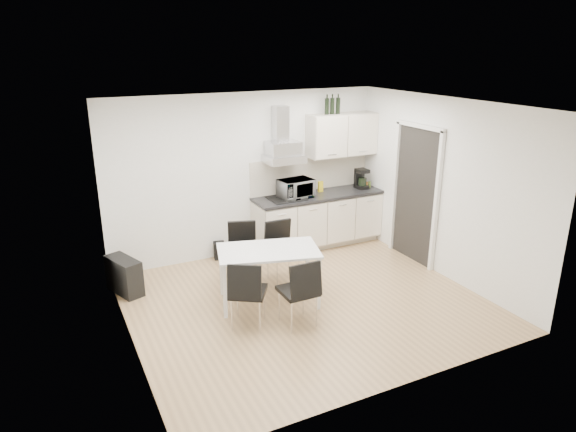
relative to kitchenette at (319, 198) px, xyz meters
name	(u,v)px	position (x,y,z in m)	size (l,w,h in m)	color
ground	(305,302)	(-1.19, -1.73, -0.83)	(4.50, 4.50, 0.00)	tan
wall_back	(247,175)	(-1.19, 0.27, 0.47)	(4.50, 0.10, 2.60)	white
wall_front	(408,269)	(-1.19, -3.73, 0.47)	(4.50, 0.10, 2.60)	white
wall_left	(122,238)	(-3.44, -1.73, 0.47)	(0.10, 4.00, 2.60)	white
wall_right	(443,189)	(1.06, -1.73, 0.47)	(0.10, 4.00, 2.60)	white
ceiling	(307,105)	(-1.19, -1.73, 1.77)	(4.50, 4.50, 0.00)	white
doorway	(415,196)	(1.02, -1.18, 0.22)	(0.08, 1.04, 2.10)	white
kitchenette	(319,198)	(0.00, 0.00, 0.00)	(2.22, 0.64, 2.52)	beige
dining_table	(268,256)	(-1.62, -1.50, -0.17)	(1.45, 1.07, 0.75)	white
chair_far_left	(243,254)	(-1.70, -0.81, -0.39)	(0.44, 0.50, 0.88)	black
chair_far_right	(283,253)	(-1.17, -1.02, -0.39)	(0.44, 0.50, 0.88)	black
chair_near_left	(248,293)	(-2.09, -1.95, -0.39)	(0.44, 0.50, 0.88)	black
chair_near_right	(298,292)	(-1.54, -2.19, -0.39)	(0.44, 0.50, 0.88)	black
guitar_amp	(124,276)	(-3.30, -0.37, -0.58)	(0.45, 0.65, 0.50)	black
floor_speaker	(219,250)	(-1.73, 0.17, -0.69)	(0.17, 0.15, 0.28)	black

